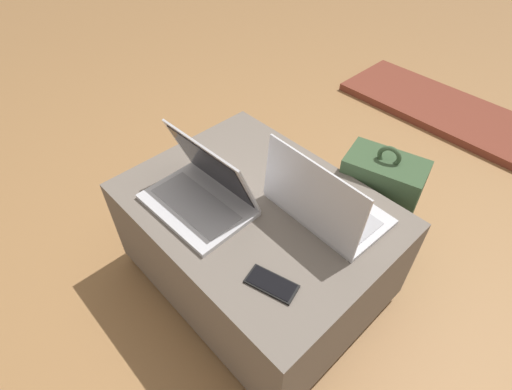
{
  "coord_description": "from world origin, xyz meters",
  "views": [
    {
      "loc": [
        0.66,
        -0.63,
        1.39
      ],
      "look_at": [
        0.03,
        -0.03,
        0.52
      ],
      "focal_mm": 28.0,
      "sensor_mm": 36.0,
      "label": 1
    }
  ],
  "objects_px": {
    "laptop_near": "(202,192)",
    "backpack": "(374,209)",
    "laptop_far": "(323,203)",
    "cell_phone": "(272,284)"
  },
  "relations": [
    {
      "from": "laptop_far",
      "to": "backpack",
      "type": "bearing_deg",
      "value": -91.58
    },
    {
      "from": "cell_phone",
      "to": "backpack",
      "type": "height_order",
      "value": "backpack"
    },
    {
      "from": "laptop_far",
      "to": "cell_phone",
      "type": "relative_size",
      "value": 2.44
    },
    {
      "from": "cell_phone",
      "to": "backpack",
      "type": "distance_m",
      "value": 0.67
    },
    {
      "from": "laptop_near",
      "to": "laptop_far",
      "type": "distance_m",
      "value": 0.39
    },
    {
      "from": "laptop_far",
      "to": "cell_phone",
      "type": "bearing_deg",
      "value": 106.04
    },
    {
      "from": "laptop_far",
      "to": "cell_phone",
      "type": "xyz_separation_m",
      "value": [
        0.08,
        -0.3,
        -0.05
      ]
    },
    {
      "from": "laptop_near",
      "to": "backpack",
      "type": "distance_m",
      "value": 0.71
    },
    {
      "from": "cell_phone",
      "to": "backpack",
      "type": "bearing_deg",
      "value": 168.91
    },
    {
      "from": "laptop_near",
      "to": "laptop_far",
      "type": "bearing_deg",
      "value": 37.08
    }
  ]
}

